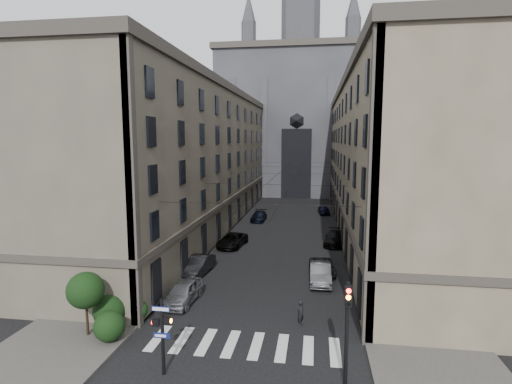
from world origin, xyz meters
The scene contains 19 objects.
sidewalk_left centered at (-10.50, 36.00, 0.07)m, with size 7.00×80.00×0.15m, color #383533.
sidewalk_right centered at (10.50, 36.00, 0.07)m, with size 7.00×80.00×0.15m, color #383533.
zebra_crossing centered at (0.00, 5.00, 0.01)m, with size 11.00×3.20×0.01m, color beige.
building_left centered at (-13.44, 36.00, 9.34)m, with size 13.60×60.60×18.85m.
building_right centered at (13.44, 36.00, 9.34)m, with size 13.60×60.60×18.85m.
gothic_tower centered at (0.00, 74.96, 17.80)m, with size 35.00×23.00×58.00m.
pedestrian_signal_left centered at (-3.51, 1.50, 2.32)m, with size 1.02×0.38×4.00m.
traffic_light_right centered at (5.60, 1.92, 3.29)m, with size 0.34×0.50×5.20m.
shrub_cluster centered at (-8.72, 5.01, 1.80)m, with size 3.90×4.40×3.90m.
tram_wires centered at (0.00, 35.63, 7.25)m, with size 14.00×60.00×0.43m.
car_left_near centered at (-5.46, 10.32, 0.79)m, with size 1.87×4.65×1.59m, color gray.
car_left_midnear centered at (-6.20, 16.60, 0.79)m, with size 1.67×4.78×1.57m, color black.
car_left_midfar centered at (-5.13, 25.91, 0.73)m, with size 2.42×5.24×1.46m, color black.
car_left_far centered at (-4.20, 40.43, 0.70)m, with size 1.95×4.79×1.39m, color black.
car_right_near centered at (4.51, 15.99, 0.80)m, with size 1.69×4.86×1.60m, color slate.
car_right_midnear centered at (4.71, 18.15, 0.63)m, with size 2.11×4.57×1.27m, color black.
car_right_midfar centered at (6.20, 28.58, 0.75)m, with size 2.10×5.16×1.50m, color black.
car_right_far centered at (5.33, 47.29, 0.67)m, with size 1.59×3.95×1.35m, color black.
pedestrian centered at (3.22, 8.00, 0.81)m, with size 0.59×0.39×1.63m, color black.
Camera 1 is at (3.99, -16.55, 11.90)m, focal length 28.00 mm.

